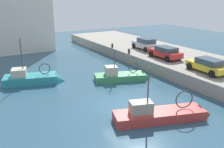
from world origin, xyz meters
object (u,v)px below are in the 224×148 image
object	(u,v)px
parked_car_yellow	(208,65)
parked_car_silver	(145,44)
mooring_bollard_mid	(129,51)
mooring_bollard_north	(112,45)
parked_car_red	(165,52)
fishing_boat_teal	(35,82)
fishing_boat_red	(164,118)
fishing_boat_green	(123,79)

from	to	relation	value
parked_car_yellow	parked_car_silver	bearing A→B (deg)	83.66
mooring_bollard_mid	mooring_bollard_north	bearing A→B (deg)	90.00
parked_car_red	parked_car_yellow	bearing A→B (deg)	-92.30
fishing_boat_teal	mooring_bollard_north	world-z (taller)	fishing_boat_teal
fishing_boat_red	mooring_bollard_mid	world-z (taller)	fishing_boat_red
fishing_boat_green	parked_car_red	size ratio (longest dim) A/B	1.46
parked_car_red	mooring_bollard_north	distance (m)	8.38
fishing_boat_teal	parked_car_red	size ratio (longest dim) A/B	1.46
parked_car_silver	parked_car_red	bearing A→B (deg)	-101.22
parked_car_yellow	fishing_boat_teal	bearing A→B (deg)	148.37
mooring_bollard_mid	mooring_bollard_north	size ratio (longest dim) A/B	1.00
fishing_boat_red	fishing_boat_green	bearing A→B (deg)	75.80
fishing_boat_red	fishing_boat_teal	world-z (taller)	fishing_boat_teal
parked_car_yellow	mooring_bollard_north	distance (m)	14.20
parked_car_red	mooring_bollard_north	bearing A→B (deg)	104.35
parked_car_silver	mooring_bollard_mid	size ratio (longest dim) A/B	7.49
fishing_boat_teal	parked_car_red	distance (m)	14.21
mooring_bollard_north	parked_car_yellow	bearing A→B (deg)	-82.57
fishing_boat_teal	parked_car_yellow	world-z (taller)	fishing_boat_teal
fishing_boat_red	parked_car_yellow	xyz separation A→B (m)	(7.96, 3.23, 1.77)
parked_car_red	fishing_boat_green	bearing A→B (deg)	-170.96
fishing_boat_red	mooring_bollard_north	bearing A→B (deg)	70.51
mooring_bollard_north	mooring_bollard_mid	bearing A→B (deg)	-90.00
parked_car_yellow	parked_car_red	size ratio (longest dim) A/B	1.01
fishing_boat_teal	parked_car_silver	world-z (taller)	fishing_boat_teal
parked_car_silver	mooring_bollard_mid	bearing A→B (deg)	-166.32
parked_car_red	mooring_bollard_mid	distance (m)	4.62
fishing_boat_red	mooring_bollard_north	size ratio (longest dim) A/B	12.80
fishing_boat_red	parked_car_red	size ratio (longest dim) A/B	1.76
fishing_boat_green	parked_car_red	xyz separation A→B (m)	(6.12, 0.97, 1.78)
fishing_boat_teal	mooring_bollard_mid	distance (m)	12.01
fishing_boat_teal	parked_car_silver	distance (m)	15.15
fishing_boat_red	mooring_bollard_north	world-z (taller)	fishing_boat_red
fishing_boat_teal	mooring_bollard_north	xyz separation A→B (m)	(11.81, 5.67, 1.37)
parked_car_red	parked_car_silver	bearing A→B (deg)	78.78
fishing_boat_teal	parked_car_yellow	distance (m)	16.13
parked_car_yellow	fishing_boat_red	bearing A→B (deg)	-157.92
fishing_boat_green	fishing_boat_teal	size ratio (longest dim) A/B	1.00
mooring_bollard_north	parked_car_red	bearing A→B (deg)	-75.65
fishing_boat_green	mooring_bollard_mid	distance (m)	6.64
mooring_bollard_north	parked_car_silver	bearing A→B (deg)	-47.03
fishing_boat_red	fishing_boat_teal	distance (m)	12.95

